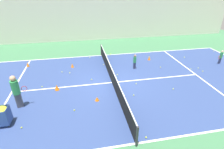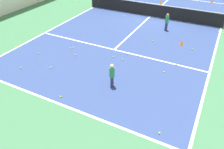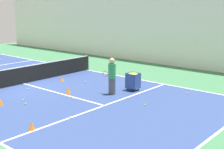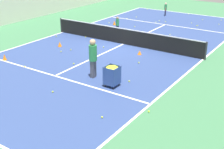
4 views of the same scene
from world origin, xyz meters
The scene contains 43 objects.
ground_plane centered at (0.00, 0.00, 0.00)m, with size 36.00×36.00×0.00m, color #3D754C.
court_playing_area centered at (0.00, 0.00, 0.00)m, with size 9.94×21.90×0.00m.
line_sideline_left centered at (-4.97, 0.00, 0.01)m, with size 0.10×21.90×0.00m, color white.
line_sideline_right centered at (4.97, 0.00, 0.01)m, with size 0.10×21.90×0.00m, color white.
line_service_near centered at (0.00, -6.02, 0.01)m, with size 9.94×0.10×0.00m, color white.
line_service_far centered at (0.00, 6.02, 0.01)m, with size 9.94×0.10×0.00m, color white.
line_centre_service centered at (0.00, 0.00, 0.01)m, with size 0.10×12.04×0.00m, color white.
hall_enclosure_right centered at (10.10, 0.00, 3.02)m, with size 0.15×32.30×6.05m.
tennis_net centered at (0.00, 0.00, 0.51)m, with size 10.24×0.10×0.98m.
player_near_baseline centered at (1.40, -9.01, 0.63)m, with size 0.32×0.54×1.10m.
coach_at_net centered at (-1.57, 5.12, 1.04)m, with size 0.42×0.70×1.81m.
child_midcourt centered at (1.77, -2.05, 0.64)m, with size 0.26×0.26×1.11m.
ball_cart centered at (-2.83, 5.47, 0.65)m, with size 0.56×0.59×0.92m.
training_cone_0 centered at (-1.78, 1.17, 0.12)m, with size 0.23×0.23×0.23m, color orange.
training_cone_1 centered at (3.16, -3.78, 0.17)m, with size 0.23×0.23×0.33m, color orange.
training_cone_2 centered at (3.68, 5.92, 0.17)m, with size 0.22×0.22×0.34m, color orange.
training_cone_3 centered at (-0.24, 3.41, 0.17)m, with size 0.27×0.27×0.34m, color orange.
training_cone_4 centered at (2.89, 2.54, 0.15)m, with size 0.24×0.24×0.30m, color orange.
tennis_ball_0 centered at (0.89, -6.83, 0.04)m, with size 0.07×0.07×0.07m, color yellow.
tennis_ball_2 centered at (-3.21, 4.68, 0.04)m, with size 0.07×0.07×0.07m, color yellow.
tennis_ball_3 centered at (3.81, -4.01, 0.04)m, with size 0.07×0.07×0.07m, color yellow.
tennis_ball_4 centered at (2.13, 3.27, 0.04)m, with size 0.07×0.07×0.07m, color yellow.
tennis_ball_5 centered at (4.86, -0.76, 0.04)m, with size 0.07×0.07×0.07m, color yellow.
tennis_ball_6 centered at (-0.49, -1.47, 0.04)m, with size 0.07×0.07×0.07m, color yellow.
tennis_ball_8 centered at (-1.71, -0.93, 0.04)m, with size 0.07×0.07×0.07m, color yellow.
tennis_ball_9 centered at (0.86, -6.19, 0.04)m, with size 0.07×0.07×0.07m, color yellow.
tennis_ball_10 centered at (0.33, -6.80, 0.04)m, with size 0.07×0.07×0.07m, color yellow.
tennis_ball_11 centered at (4.57, 1.07, 0.04)m, with size 0.07×0.07×0.07m, color yellow.
tennis_ball_12 centered at (3.44, -6.08, 0.04)m, with size 0.07×0.07×0.07m, color yellow.
tennis_ball_14 centered at (-4.77, -0.52, 0.04)m, with size 0.07×0.07×0.07m, color yellow.
tennis_ball_17 centered at (0.27, 4.36, 0.04)m, with size 0.07×0.07×0.07m, color yellow.
tennis_ball_19 centered at (-1.65, -0.39, 0.04)m, with size 0.07×0.07×0.07m, color yellow.
tennis_ball_20 centered at (3.97, -10.60, 0.04)m, with size 0.07×0.07×0.07m, color yellow.
tennis_ball_22 centered at (5.16, -0.89, 0.04)m, with size 0.07×0.07×0.07m, color yellow.
tennis_ball_23 centered at (-2.43, 2.40, 0.04)m, with size 0.07×0.07×0.07m, color yellow.
tennis_ball_26 centered at (1.55, -4.06, 0.04)m, with size 0.07×0.07×0.07m, color yellow.
tennis_ball_28 centered at (2.01, 6.05, 0.04)m, with size 0.07×0.07×0.07m, color yellow.
tennis_ball_29 centered at (0.95, -0.56, 0.04)m, with size 0.07×0.07×0.07m, color yellow.
tennis_ball_32 centered at (2.84, 0.13, 0.04)m, with size 0.07×0.07×0.07m, color yellow.
tennis_ball_33 centered at (3.08, -6.99, 0.04)m, with size 0.07×0.07×0.07m, color yellow.
tennis_ball_35 centered at (1.88, 2.72, 0.04)m, with size 0.07×0.07×0.07m, color yellow.
tennis_ball_36 centered at (0.60, 1.27, 0.04)m, with size 0.07×0.07×0.07m, color yellow.
tennis_ball_37 centered at (-1.52, -3.48, 0.04)m, with size 0.07×0.07×0.07m, color yellow.
Camera 1 is at (-9.62, 1.84, 5.65)m, focal length 28.00 mm.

